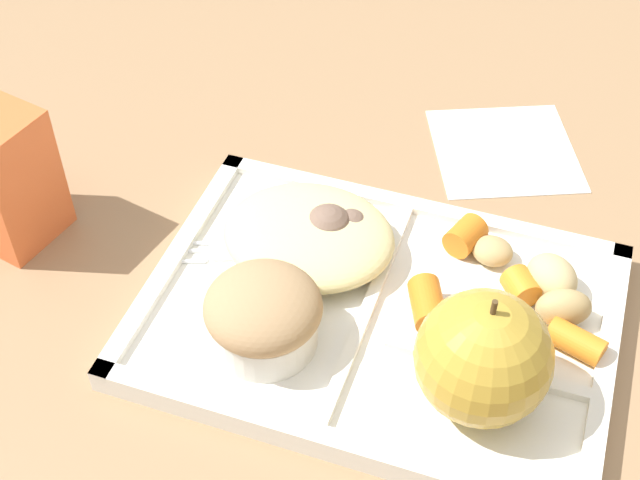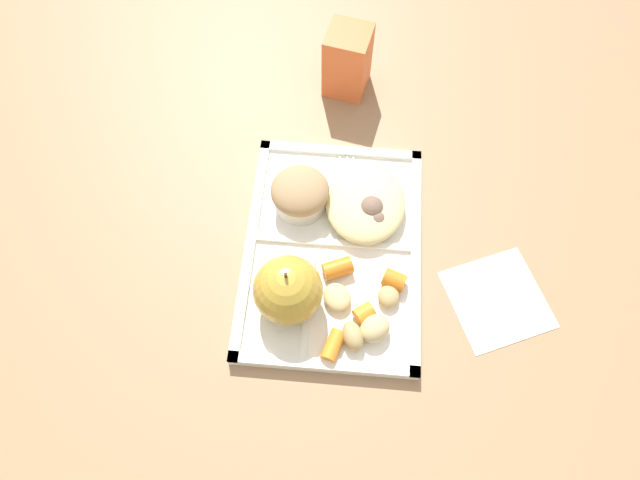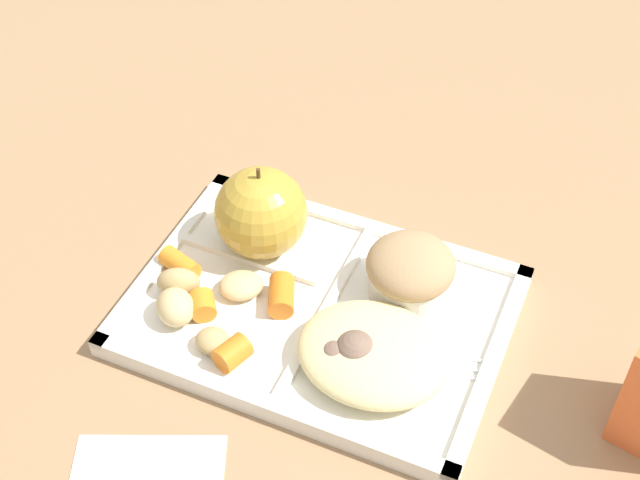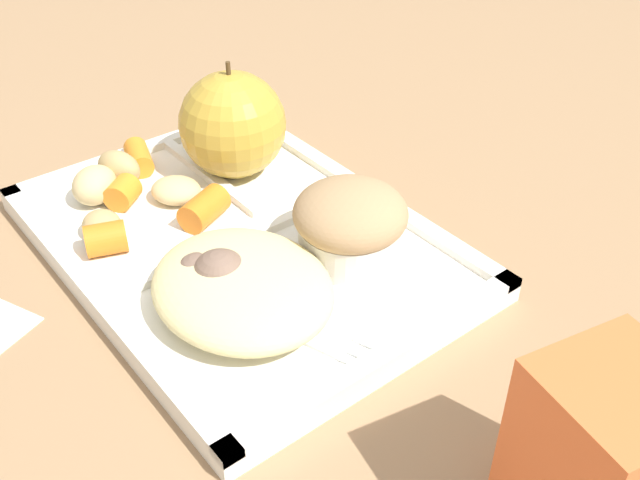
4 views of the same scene
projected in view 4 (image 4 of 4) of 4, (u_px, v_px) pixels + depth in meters
The scene contains 19 objects.
ground at pixel (240, 251), 0.54m from camera, with size 6.00×6.00×0.00m, color #997551.
lunch_tray at pixel (240, 243), 0.54m from camera, with size 0.32×0.23×0.02m.
green_apple at pixel (233, 125), 0.58m from camera, with size 0.09×0.09×0.10m.
bran_muffin at pixel (350, 223), 0.50m from camera, with size 0.08×0.08×0.05m.
carrot_slice_diagonal at pixel (204, 209), 0.54m from camera, with size 0.02×0.02×0.04m, color orange.
carrot_slice_center at pixel (106, 239), 0.51m from camera, with size 0.02×0.02×0.03m, color orange.
carrot_slice_large at pixel (139, 157), 0.61m from camera, with size 0.02×0.02×0.04m, color orange.
carrot_slice_near_corner at pixel (123, 193), 0.56m from camera, with size 0.02×0.02×0.02m, color orange.
potato_chunk_large at pixel (95, 185), 0.56m from camera, with size 0.04×0.03×0.03m, color tan.
potato_chunk_browned at pixel (102, 224), 0.53m from camera, with size 0.03×0.03×0.02m, color tan.
potato_chunk_corner at pixel (119, 168), 0.58m from camera, with size 0.04×0.02×0.03m, color tan.
potato_chunk_golden at pixel (176, 190), 0.57m from camera, with size 0.04×0.03×0.02m, color tan.
egg_noodle_pile at pixel (242, 287), 0.46m from camera, with size 0.13×0.11×0.03m, color beige.
meatball_back at pixel (198, 277), 0.47m from camera, with size 0.03×0.03×0.03m, color #755B4C.
meatball_side at pixel (221, 278), 0.47m from camera, with size 0.04×0.04×0.04m, color #755B4C.
meatball_center at pixel (263, 277), 0.47m from camera, with size 0.03×0.03×0.03m, color brown.
meatball_front at pixel (245, 289), 0.46m from camera, with size 0.03×0.03×0.03m, color brown.
plastic_fork at pixel (286, 322), 0.46m from camera, with size 0.16×0.06×0.00m.
milk_carton at pixel (601, 465), 0.33m from camera, with size 0.06×0.06×0.11m, color orange.
Camera 4 is at (0.37, -0.22, 0.33)m, focal length 41.37 mm.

